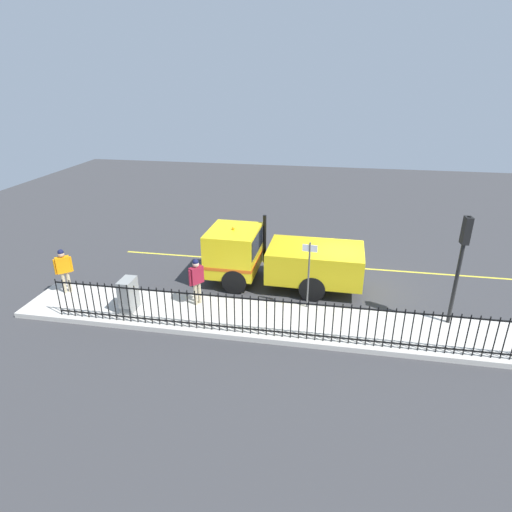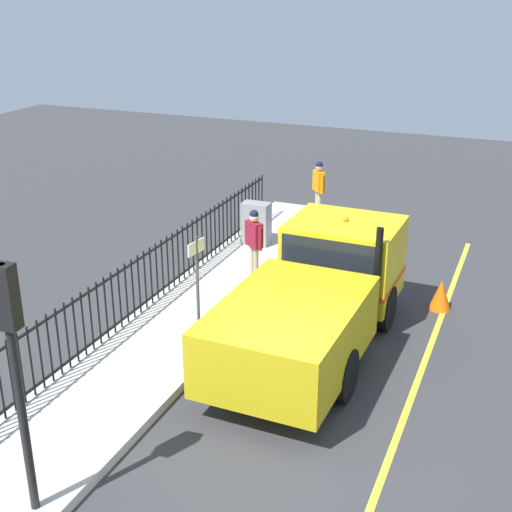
{
  "view_description": "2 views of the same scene",
  "coord_description": "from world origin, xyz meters",
  "px_view_note": "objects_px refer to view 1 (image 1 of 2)",
  "views": [
    {
      "loc": [
        15.24,
        -0.7,
        7.59
      ],
      "look_at": [
        1.61,
        -3.16,
        1.74
      ],
      "focal_mm": 29.77,
      "sensor_mm": 36.0,
      "label": 1
    },
    {
      "loc": [
        -3.38,
        9.25,
        6.93
      ],
      "look_at": [
        1.76,
        -3.17,
        1.57
      ],
      "focal_mm": 48.97,
      "sensor_mm": 36.0,
      "label": 2
    }
  ],
  "objects_px": {
    "worker_standing": "(196,277)",
    "pedestrian_distant": "(63,266)",
    "street_sign": "(309,268)",
    "traffic_light_near": "(463,249)",
    "traffic_cone": "(220,252)",
    "work_truck": "(271,256)",
    "utility_cabinet": "(128,295)"
  },
  "relations": [
    {
      "from": "traffic_light_near",
      "to": "worker_standing",
      "type": "bearing_deg",
      "value": 87.05
    },
    {
      "from": "work_truck",
      "to": "traffic_light_near",
      "type": "relative_size",
      "value": 1.71
    },
    {
      "from": "traffic_light_near",
      "to": "street_sign",
      "type": "xyz_separation_m",
      "value": [
        -0.19,
        -4.63,
        -1.08
      ]
    },
    {
      "from": "traffic_cone",
      "to": "worker_standing",
      "type": "bearing_deg",
      "value": 4.36
    },
    {
      "from": "pedestrian_distant",
      "to": "work_truck",
      "type": "bearing_deg",
      "value": -21.97
    },
    {
      "from": "traffic_cone",
      "to": "street_sign",
      "type": "bearing_deg",
      "value": 46.58
    },
    {
      "from": "traffic_cone",
      "to": "street_sign",
      "type": "height_order",
      "value": "street_sign"
    },
    {
      "from": "work_truck",
      "to": "worker_standing",
      "type": "height_order",
      "value": "work_truck"
    },
    {
      "from": "pedestrian_distant",
      "to": "traffic_light_near",
      "type": "height_order",
      "value": "traffic_light_near"
    },
    {
      "from": "work_truck",
      "to": "traffic_light_near",
      "type": "distance_m",
      "value": 6.71
    },
    {
      "from": "worker_standing",
      "to": "traffic_cone",
      "type": "bearing_deg",
      "value": 39.86
    },
    {
      "from": "pedestrian_distant",
      "to": "traffic_light_near",
      "type": "distance_m",
      "value": 13.6
    },
    {
      "from": "traffic_light_near",
      "to": "traffic_cone",
      "type": "xyz_separation_m",
      "value": [
        -4.12,
        -8.78,
        -2.4
      ]
    },
    {
      "from": "worker_standing",
      "to": "pedestrian_distant",
      "type": "relative_size",
      "value": 1.01
    },
    {
      "from": "utility_cabinet",
      "to": "street_sign",
      "type": "relative_size",
      "value": 0.48
    },
    {
      "from": "traffic_light_near",
      "to": "traffic_cone",
      "type": "bearing_deg",
      "value": 60.08
    },
    {
      "from": "pedestrian_distant",
      "to": "traffic_cone",
      "type": "relative_size",
      "value": 2.42
    },
    {
      "from": "utility_cabinet",
      "to": "worker_standing",
      "type": "bearing_deg",
      "value": 111.28
    },
    {
      "from": "worker_standing",
      "to": "traffic_light_near",
      "type": "distance_m",
      "value": 8.59
    },
    {
      "from": "street_sign",
      "to": "worker_standing",
      "type": "bearing_deg",
      "value": -83.18
    },
    {
      "from": "worker_standing",
      "to": "traffic_light_near",
      "type": "height_order",
      "value": "traffic_light_near"
    },
    {
      "from": "pedestrian_distant",
      "to": "worker_standing",
      "type": "bearing_deg",
      "value": -39.9
    },
    {
      "from": "traffic_light_near",
      "to": "street_sign",
      "type": "relative_size",
      "value": 1.5
    },
    {
      "from": "traffic_light_near",
      "to": "utility_cabinet",
      "type": "relative_size",
      "value": 3.11
    },
    {
      "from": "pedestrian_distant",
      "to": "street_sign",
      "type": "height_order",
      "value": "street_sign"
    },
    {
      "from": "pedestrian_distant",
      "to": "street_sign",
      "type": "xyz_separation_m",
      "value": [
        -0.46,
        8.88,
        0.45
      ]
    },
    {
      "from": "pedestrian_distant",
      "to": "street_sign",
      "type": "distance_m",
      "value": 8.9
    },
    {
      "from": "traffic_light_near",
      "to": "street_sign",
      "type": "distance_m",
      "value": 4.75
    },
    {
      "from": "worker_standing",
      "to": "street_sign",
      "type": "xyz_separation_m",
      "value": [
        -0.46,
        3.82,
        0.45
      ]
    },
    {
      "from": "pedestrian_distant",
      "to": "traffic_cone",
      "type": "distance_m",
      "value": 6.51
    },
    {
      "from": "traffic_cone",
      "to": "street_sign",
      "type": "relative_size",
      "value": 0.29
    },
    {
      "from": "traffic_cone",
      "to": "utility_cabinet",
      "type": "bearing_deg",
      "value": -19.3
    }
  ]
}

